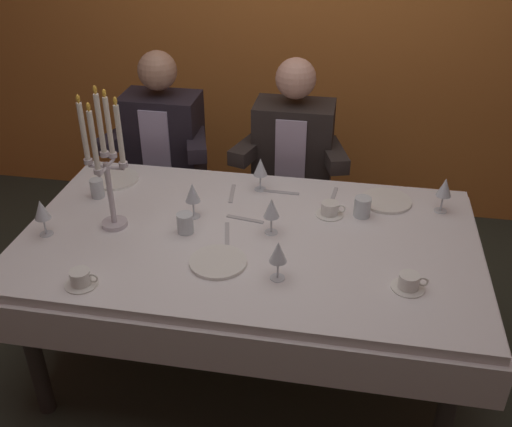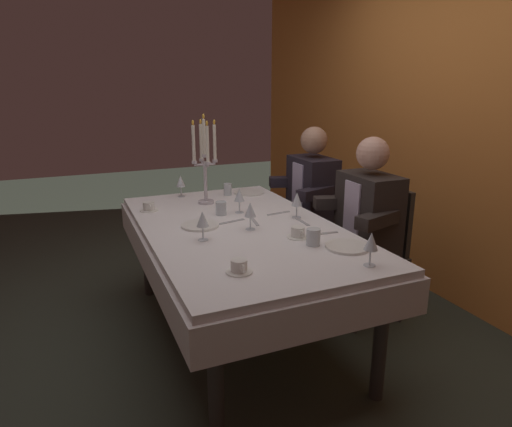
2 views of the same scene
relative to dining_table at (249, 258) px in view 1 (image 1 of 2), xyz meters
The scene contains 26 objects.
ground_plane 0.62m from the dining_table, ahead, with size 12.00×12.00×0.00m, color #31372C.
back_wall 1.81m from the dining_table, 90.00° to the left, with size 6.00×0.12×2.70m, color orange.
dining_table is the anchor object (origin of this frame).
candelabra 0.72m from the dining_table, behind, with size 0.19×0.19×0.62m.
dinner_plate_0 0.70m from the dining_table, 33.80° to the left, with size 0.23×0.23×0.01m, color white.
dinner_plate_1 0.83m from the dining_table, 153.57° to the left, with size 0.23×0.23×0.01m, color white.
dinner_plate_2 0.27m from the dining_table, 109.91° to the right, with size 0.23×0.23×0.01m, color white.
wine_glass_0 0.39m from the dining_table, 59.17° to the right, with size 0.07×0.07×0.16m.
wine_glass_1 0.25m from the dining_table, 21.13° to the left, with size 0.07×0.07×0.16m.
wine_glass_2 0.37m from the dining_table, 158.62° to the left, with size 0.07×0.07×0.16m.
wine_glass_3 0.88m from the dining_table, behind, with size 0.07×0.07×0.16m.
wine_glass_4 0.91m from the dining_table, 22.97° to the left, with size 0.07×0.07×0.16m.
wine_glass_5 0.46m from the dining_table, 92.70° to the left, with size 0.07×0.07×0.16m.
water_tumbler_0 0.55m from the dining_table, 27.49° to the left, with size 0.07×0.07×0.09m, color silver.
water_tumbler_1 0.31m from the dining_table, behind, with size 0.07×0.07×0.09m, color silver.
water_tumbler_2 0.80m from the dining_table, 165.40° to the left, with size 0.06×0.06×0.09m, color silver.
coffee_cup_0 0.71m from the dining_table, 21.00° to the right, with size 0.13×0.12×0.06m.
coffee_cup_1 0.71m from the dining_table, 141.26° to the right, with size 0.13×0.12×0.06m.
coffee_cup_2 0.42m from the dining_table, 34.65° to the left, with size 0.13×0.12×0.06m.
fork_0 0.38m from the dining_table, 113.26° to the left, with size 0.17×0.02×0.01m, color #B7B7BC.
knife_1 0.15m from the dining_table, 166.72° to the right, with size 0.19×0.02×0.01m, color #B7B7BC.
knife_2 0.52m from the dining_table, 49.12° to the left, with size 0.19×0.02×0.01m, color #B7B7BC.
fork_3 0.41m from the dining_table, 77.65° to the left, with size 0.17×0.02×0.01m, color #B7B7BC.
fork_4 0.17m from the dining_table, 107.95° to the left, with size 0.17×0.02×0.01m, color #B7B7BC.
seated_diner_0 1.11m from the dining_table, 126.55° to the left, with size 0.63×0.48×1.24m.
seated_diner_1 0.90m from the dining_table, 84.84° to the left, with size 0.63×0.48×1.24m.
Camera 1 is at (0.39, -2.01, 2.09)m, focal length 41.03 mm.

